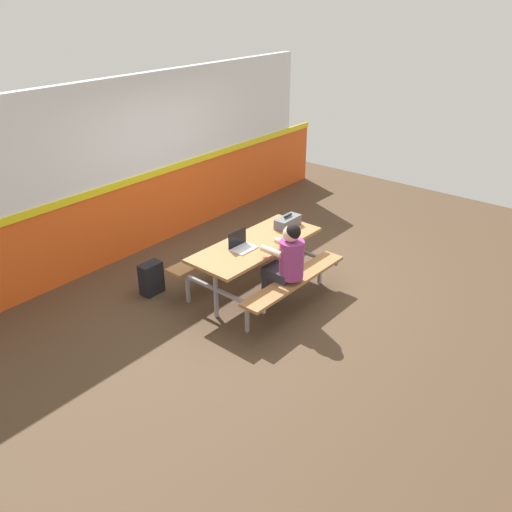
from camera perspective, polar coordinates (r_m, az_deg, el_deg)
name	(u,v)px	position (r m, az deg, el deg)	size (l,w,h in m)	color
ground_plane	(271,284)	(7.40, 1.58, -2.98)	(10.00, 10.00, 0.02)	#4C3826
accent_backdrop	(155,165)	(8.34, -10.73, 9.54)	(8.00, 0.14, 2.60)	#E55119
picnic_table_main	(256,254)	(6.90, 0.00, 0.18)	(1.89, 1.58, 0.74)	#9E6B3D
student_nearer	(286,261)	(6.47, 3.26, -0.49)	(0.37, 0.53, 1.21)	#2D2D38
laptop_silver	(241,245)	(6.67, -1.57, 1.19)	(0.32, 0.23, 0.22)	silver
toolbox_grey	(288,222)	(7.27, 3.42, 3.65)	(0.40, 0.18, 0.18)	#595B60
backpack_dark	(151,278)	(7.20, -11.18, -2.38)	(0.30, 0.22, 0.44)	black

